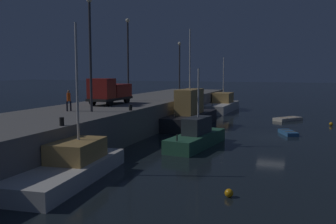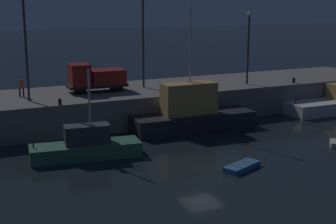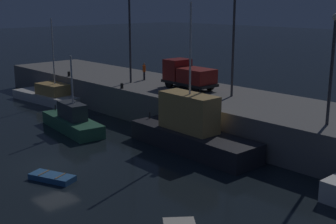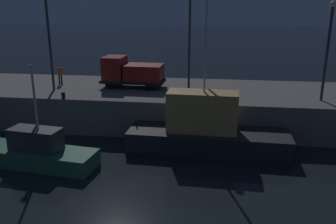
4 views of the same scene
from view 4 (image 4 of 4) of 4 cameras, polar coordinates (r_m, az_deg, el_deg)
name	(u,v)px [view 4 (image 4 of 4)]	position (r m, az deg, el deg)	size (l,w,h in m)	color
ground_plane	(112,223)	(17.21, -9.04, -17.14)	(320.00, 320.00, 0.00)	black
pier_quay	(162,104)	(30.19, -1.02, 1.22)	(57.38, 9.03, 2.79)	slate
fishing_boat_white	(206,131)	(23.99, 6.15, -3.09)	(10.85, 3.36, 10.51)	#232328
fishing_boat_orange	(36,152)	(23.48, -20.47, -6.09)	(7.92, 3.17, 6.29)	#2D6647
lamp_post_west	(48,25)	(30.20, -18.74, 13.16)	(0.44, 0.44, 9.11)	#38383D
lamp_post_east	(190,25)	(29.28, 3.51, 13.71)	(0.44, 0.44, 8.92)	#38383D
lamp_post_central	(328,43)	(27.78, 24.35, 10.05)	(0.44, 0.44, 7.02)	#38383D
utility_truck	(131,72)	(30.20, -5.93, 6.37)	(5.37, 2.38, 2.58)	black
dockworker	(60,73)	(32.59, -16.97, 5.96)	(0.43, 0.43, 1.72)	black
bollard_east	(63,95)	(27.78, -16.47, 2.62)	(0.28, 0.28, 0.48)	black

